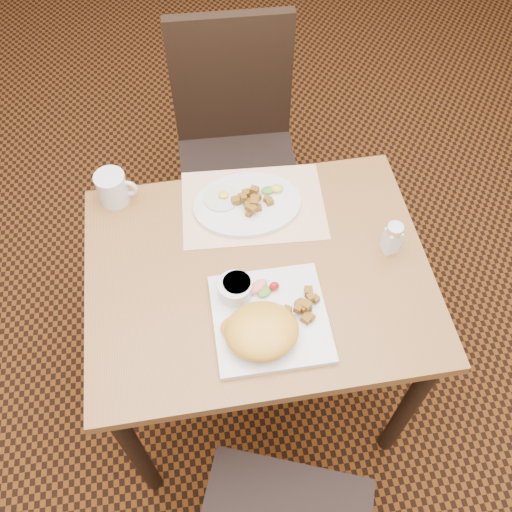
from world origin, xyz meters
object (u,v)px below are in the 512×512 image
object	(u,v)px
chair_far	(236,141)
coffee_mug	(113,188)
plate_oval	(247,205)
salt_shaker	(392,238)
plate_square	(270,319)
table	(258,292)

from	to	relation	value
chair_far	coffee_mug	size ratio (longest dim) A/B	8.39
plate_oval	salt_shaker	distance (m)	0.41
chair_far	plate_oval	xyz separation A→B (m)	(-0.03, -0.48, 0.22)
chair_far	plate_square	distance (m)	0.87
salt_shaker	plate_oval	bearing A→B (deg)	149.80
table	salt_shaker	world-z (taller)	salt_shaker
chair_far	salt_shaker	xyz separation A→B (m)	(0.32, -0.68, 0.26)
plate_oval	salt_shaker	xyz separation A→B (m)	(0.35, -0.20, 0.04)
table	chair_far	size ratio (longest dim) A/B	0.93
table	chair_far	world-z (taller)	chair_far
table	salt_shaker	xyz separation A→B (m)	(0.36, 0.01, 0.16)
plate_oval	coffee_mug	bearing A→B (deg)	166.21
chair_far	plate_oval	distance (m)	0.53
plate_oval	coffee_mug	size ratio (longest dim) A/B	2.63
table	plate_oval	xyz separation A→B (m)	(0.00, 0.22, 0.12)
chair_far	plate_oval	world-z (taller)	chair_far
table	salt_shaker	size ratio (longest dim) A/B	9.00
plate_oval	coffee_mug	distance (m)	0.38
plate_square	plate_oval	distance (m)	0.36
table	coffee_mug	world-z (taller)	coffee_mug
table	salt_shaker	distance (m)	0.39
chair_far	salt_shaker	world-z (taller)	chair_far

